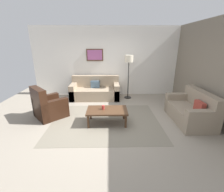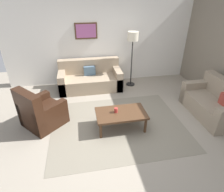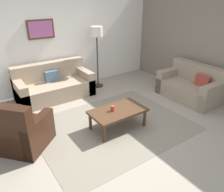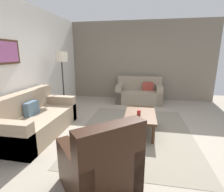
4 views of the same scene
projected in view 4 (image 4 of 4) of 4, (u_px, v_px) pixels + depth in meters
name	position (u px, v px, depth m)	size (l,w,h in m)	color
ground_plane	(135.00, 132.00, 3.72)	(8.00, 8.00, 0.00)	gray
rear_partition	(20.00, 65.00, 3.84)	(6.00, 0.12, 2.80)	silver
stone_feature_panel	(140.00, 61.00, 6.26)	(0.12, 5.20, 2.80)	slate
area_rug	(135.00, 132.00, 3.72)	(3.03, 2.37, 0.01)	gray
couch_main	(34.00, 120.00, 3.58)	(1.91, 0.92, 0.88)	gray
couch_loveseat	(139.00, 93.00, 6.01)	(0.85, 1.53, 0.88)	gray
armchair_leather	(101.00, 168.00, 2.06)	(1.13, 1.13, 0.95)	black
coffee_table	(140.00, 116.00, 3.67)	(1.10, 0.64, 0.41)	#472D1C
cup	(139.00, 113.00, 3.55)	(0.08, 0.08, 0.11)	#B2332D
lamp_standing	(62.00, 63.00, 4.58)	(0.32, 0.32, 1.71)	black
framed_artwork	(6.00, 52.00, 3.32)	(0.67, 0.04, 0.47)	#472D1C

